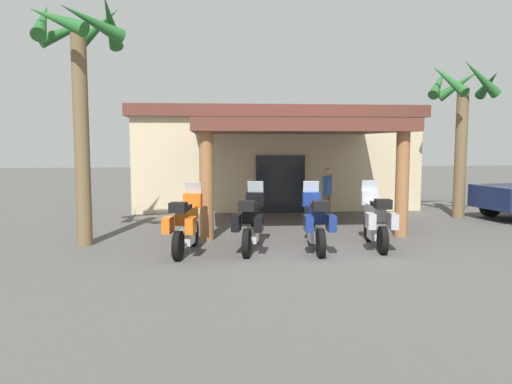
{
  "coord_description": "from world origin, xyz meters",
  "views": [
    {
      "loc": [
        -2.72,
        -11.39,
        2.61
      ],
      "look_at": [
        -1.32,
        2.46,
        1.2
      ],
      "focal_mm": 35.09,
      "sensor_mm": 36.0,
      "label": 1
    }
  ],
  "objects_px": {
    "palm_tree_near_portico": "(462,111)",
    "motel_building": "(272,155)",
    "motorcycle_silver": "(376,220)",
    "pedestrian": "(327,190)",
    "motorcycle_black": "(251,222)",
    "palm_tree_roadside": "(80,68)",
    "motorcycle_blue": "(316,222)",
    "motorcycle_orange": "(186,224)"
  },
  "relations": [
    {
      "from": "pedestrian",
      "to": "motorcycle_orange",
      "type": "bearing_deg",
      "value": -91.23
    },
    {
      "from": "motorcycle_orange",
      "to": "motorcycle_black",
      "type": "height_order",
      "value": "same"
    },
    {
      "from": "motorcycle_black",
      "to": "pedestrian",
      "type": "bearing_deg",
      "value": -22.06
    },
    {
      "from": "motel_building",
      "to": "pedestrian",
      "type": "bearing_deg",
      "value": -75.22
    },
    {
      "from": "motel_building",
      "to": "palm_tree_near_portico",
      "type": "xyz_separation_m",
      "value": [
        5.92,
        -4.28,
        1.6
      ]
    },
    {
      "from": "motorcycle_orange",
      "to": "pedestrian",
      "type": "distance_m",
      "value": 6.12
    },
    {
      "from": "motel_building",
      "to": "motorcycle_black",
      "type": "relative_size",
      "value": 5.12
    },
    {
      "from": "motorcycle_blue",
      "to": "motorcycle_silver",
      "type": "xyz_separation_m",
      "value": [
        1.54,
        0.17,
        0.0
      ]
    },
    {
      "from": "motorcycle_orange",
      "to": "motorcycle_black",
      "type": "distance_m",
      "value": 1.55
    },
    {
      "from": "motorcycle_orange",
      "to": "motorcycle_black",
      "type": "bearing_deg",
      "value": -74.9
    },
    {
      "from": "motorcycle_black",
      "to": "motorcycle_blue",
      "type": "height_order",
      "value": "same"
    },
    {
      "from": "motel_building",
      "to": "palm_tree_near_portico",
      "type": "distance_m",
      "value": 7.48
    },
    {
      "from": "palm_tree_near_portico",
      "to": "motorcycle_orange",
      "type": "bearing_deg",
      "value": -153.11
    },
    {
      "from": "motel_building",
      "to": "motorcycle_black",
      "type": "xyz_separation_m",
      "value": [
        -1.66,
        -8.8,
        -1.34
      ]
    },
    {
      "from": "motel_building",
      "to": "palm_tree_roadside",
      "type": "xyz_separation_m",
      "value": [
        -5.78,
        -7.74,
        2.35
      ]
    },
    {
      "from": "motel_building",
      "to": "motorcycle_silver",
      "type": "bearing_deg",
      "value": -80.39
    },
    {
      "from": "motorcycle_black",
      "to": "motorcycle_blue",
      "type": "bearing_deg",
      "value": -82.4
    },
    {
      "from": "motorcycle_silver",
      "to": "palm_tree_near_portico",
      "type": "xyz_separation_m",
      "value": [
        4.49,
        4.49,
        2.95
      ]
    },
    {
      "from": "motorcycle_blue",
      "to": "motorcycle_orange",
      "type": "bearing_deg",
      "value": 93.18
    },
    {
      "from": "motorcycle_black",
      "to": "pedestrian",
      "type": "height_order",
      "value": "pedestrian"
    },
    {
      "from": "motel_building",
      "to": "motorcycle_orange",
      "type": "distance_m",
      "value": 9.57
    },
    {
      "from": "motorcycle_blue",
      "to": "palm_tree_near_portico",
      "type": "relative_size",
      "value": 0.42
    },
    {
      "from": "motel_building",
      "to": "motorcycle_blue",
      "type": "distance_m",
      "value": 9.05
    },
    {
      "from": "motorcycle_silver",
      "to": "palm_tree_near_portico",
      "type": "distance_m",
      "value": 7.0
    },
    {
      "from": "motorcycle_orange",
      "to": "palm_tree_near_portico",
      "type": "distance_m",
      "value": 10.65
    },
    {
      "from": "motorcycle_silver",
      "to": "motel_building",
      "type": "bearing_deg",
      "value": 16.0
    },
    {
      "from": "motorcycle_black",
      "to": "palm_tree_near_portico",
      "type": "distance_m",
      "value": 9.31
    },
    {
      "from": "motel_building",
      "to": "motorcycle_orange",
      "type": "xyz_separation_m",
      "value": [
        -3.21,
        -8.91,
        -1.34
      ]
    },
    {
      "from": "motel_building",
      "to": "motorcycle_black",
      "type": "distance_m",
      "value": 9.06
    },
    {
      "from": "pedestrian",
      "to": "palm_tree_roadside",
      "type": "xyz_separation_m",
      "value": [
        -6.98,
        -3.05,
        3.37
      ]
    },
    {
      "from": "motel_building",
      "to": "motorcycle_orange",
      "type": "bearing_deg",
      "value": -109.43
    },
    {
      "from": "motorcycle_orange",
      "to": "palm_tree_roadside",
      "type": "relative_size",
      "value": 0.36
    },
    {
      "from": "motorcycle_silver",
      "to": "motorcycle_blue",
      "type": "bearing_deg",
      "value": 103.06
    },
    {
      "from": "motel_building",
      "to": "palm_tree_near_portico",
      "type": "height_order",
      "value": "palm_tree_near_portico"
    },
    {
      "from": "motorcycle_silver",
      "to": "pedestrian",
      "type": "height_order",
      "value": "pedestrian"
    },
    {
      "from": "motorcycle_blue",
      "to": "motorcycle_silver",
      "type": "distance_m",
      "value": 1.55
    },
    {
      "from": "motel_building",
      "to": "pedestrian",
      "type": "distance_m",
      "value": 4.95
    },
    {
      "from": "palm_tree_near_portico",
      "to": "motorcycle_black",
      "type": "bearing_deg",
      "value": -149.2
    },
    {
      "from": "palm_tree_near_portico",
      "to": "motel_building",
      "type": "bearing_deg",
      "value": 144.12
    },
    {
      "from": "motorcycle_blue",
      "to": "palm_tree_roadside",
      "type": "xyz_separation_m",
      "value": [
        -5.66,
        1.21,
        3.69
      ]
    },
    {
      "from": "palm_tree_near_portico",
      "to": "palm_tree_roadside",
      "type": "height_order",
      "value": "palm_tree_roadside"
    },
    {
      "from": "motorcycle_blue",
      "to": "pedestrian",
      "type": "distance_m",
      "value": 4.47
    }
  ]
}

